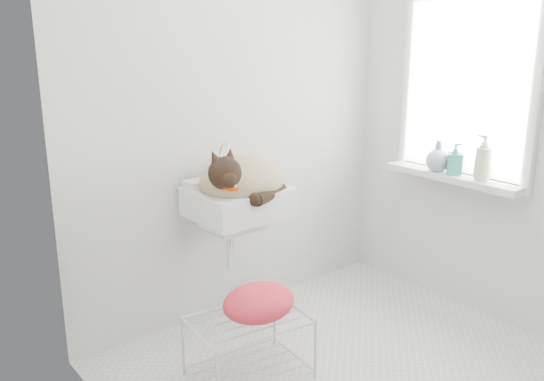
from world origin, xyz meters
TOP-DOWN VIEW (x-y plane):
  - floor at (0.00, 0.00)m, footprint 2.20×2.00m
  - back_wall at (0.00, 1.00)m, footprint 2.20×0.02m
  - right_wall at (1.10, 0.00)m, footprint 0.02×2.00m
  - left_wall at (-1.10, 0.00)m, footprint 0.02×2.00m
  - window_glass at (1.09, 0.20)m, footprint 0.01×0.80m
  - window_frame at (1.07, 0.20)m, footprint 0.04×0.90m
  - windowsill at (1.01, 0.20)m, footprint 0.16×0.88m
  - sink at (-0.19, 0.74)m, footprint 0.49×0.43m
  - faucet at (-0.19, 0.92)m, footprint 0.18×0.12m
  - cat at (-0.18, 0.72)m, footprint 0.53×0.44m
  - wire_rack at (-0.43, 0.31)m, footprint 0.58×0.44m
  - towel at (-0.39, 0.29)m, footprint 0.38×0.27m
  - bottle_a at (1.00, 0.00)m, footprint 0.11×0.11m
  - bottle_b at (1.00, 0.19)m, footprint 0.12×0.12m
  - bottle_c at (1.00, 0.31)m, footprint 0.15×0.15m

SIDE VIEW (x-z plane):
  - floor at x=0.00m, z-range -0.01..0.01m
  - wire_rack at x=-0.43m, z-range -0.01..0.31m
  - towel at x=-0.39m, z-range 0.28..0.43m
  - windowsill at x=1.01m, z-range 0.81..0.85m
  - sink at x=-0.19m, z-range 0.75..0.95m
  - bottle_a at x=1.00m, z-range 0.74..0.96m
  - bottle_b at x=1.00m, z-range 0.75..0.95m
  - bottle_c at x=1.00m, z-range 0.76..0.94m
  - cat at x=-0.18m, z-range 0.73..1.05m
  - faucet at x=-0.19m, z-range 0.90..1.08m
  - back_wall at x=0.00m, z-range 0.00..2.50m
  - right_wall at x=1.10m, z-range 0.00..2.50m
  - left_wall at x=-1.10m, z-range 0.00..2.50m
  - window_glass at x=1.09m, z-range 0.85..1.85m
  - window_frame at x=1.07m, z-range 0.80..1.90m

